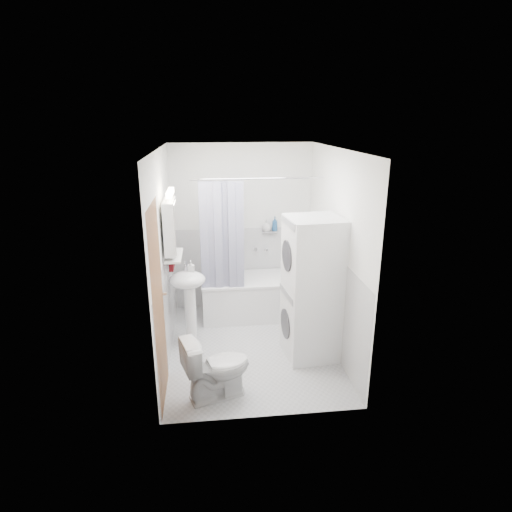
{
  "coord_description": "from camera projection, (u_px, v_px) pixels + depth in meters",
  "views": [
    {
      "loc": [
        -0.49,
        -4.68,
        2.72
      ],
      "look_at": [
        0.07,
        0.15,
        1.14
      ],
      "focal_mm": 30.0,
      "sensor_mm": 36.0,
      "label": 1
    }
  ],
  "objects": [
    {
      "name": "shelf",
      "position": [
        174.0,
        256.0,
        4.94
      ],
      "size": [
        0.18,
        0.54,
        0.02
      ],
      "primitive_type": "cube",
      "color": "silver",
      "rests_on": "room_walls"
    },
    {
      "name": "tub_spout",
      "position": [
        266.0,
        249.0,
        6.26
      ],
      "size": [
        0.04,
        0.12,
        0.04
      ],
      "primitive_type": "cylinder",
      "rotation": [
        1.57,
        0.0,
        0.0
      ],
      "color": "silver",
      "rests_on": "room_walls"
    },
    {
      "name": "toilet",
      "position": [
        217.0,
        367.0,
        4.28
      ],
      "size": [
        0.76,
        0.57,
        0.67
      ],
      "primitive_type": "imported",
      "rotation": [
        0.0,
        0.0,
        1.87
      ],
      "color": "white",
      "rests_on": "ground"
    },
    {
      "name": "shelf_bottle",
      "position": [
        173.0,
        256.0,
        4.78
      ],
      "size": [
        0.07,
        0.18,
        0.07
      ],
      "primitive_type": "imported",
      "color": "gray",
      "rests_on": "shelf"
    },
    {
      "name": "shampoo_a",
      "position": [
        267.0,
        227.0,
        6.14
      ],
      "size": [
        0.13,
        0.17,
        0.13
      ],
      "primitive_type": "imported",
      "color": "gray",
      "rests_on": "shower_caddy"
    },
    {
      "name": "curtain_rod",
      "position": [
        257.0,
        179.0,
        5.3
      ],
      "size": [
        1.67,
        0.02,
        0.02
      ],
      "primitive_type": "cylinder",
      "rotation": [
        0.0,
        1.57,
        0.0
      ],
      "color": "silver",
      "rests_on": "room_walls"
    },
    {
      "name": "shelf_cup",
      "position": [
        174.0,
        247.0,
        5.03
      ],
      "size": [
        0.1,
        0.09,
        0.1
      ],
      "primitive_type": "imported",
      "color": "gray",
      "rests_on": "shelf"
    },
    {
      "name": "sink",
      "position": [
        188.0,
        291.0,
        5.22
      ],
      "size": [
        0.44,
        0.37,
        1.04
      ],
      "color": "white",
      "rests_on": "ground"
    },
    {
      "name": "medicine_cabinet",
      "position": [
        171.0,
        225.0,
        4.83
      ],
      "size": [
        0.13,
        0.5,
        0.71
      ],
      "color": "white",
      "rests_on": "room_walls"
    },
    {
      "name": "shampoo_b",
      "position": [
        275.0,
        228.0,
        6.17
      ],
      "size": [
        0.08,
        0.21,
        0.08
      ],
      "primitive_type": "imported",
      "color": "#215084",
      "rests_on": "shower_caddy"
    },
    {
      "name": "soap_pump",
      "position": [
        191.0,
        271.0,
        5.18
      ],
      "size": [
        0.08,
        0.17,
        0.08
      ],
      "primitive_type": "imported",
      "color": "gray",
      "rests_on": "sink"
    },
    {
      "name": "shower_caddy",
      "position": [
        270.0,
        232.0,
        6.17
      ],
      "size": [
        0.22,
        0.06,
        0.02
      ],
      "primitive_type": "cube",
      "color": "silver",
      "rests_on": "room_walls"
    },
    {
      "name": "wainscot",
      "position": [
        249.0,
        294.0,
        5.4
      ],
      "size": [
        1.98,
        2.58,
        2.58
      ],
      "color": "silver",
      "rests_on": "ground"
    },
    {
      "name": "washer_dryer",
      "position": [
        312.0,
        289.0,
        4.92
      ],
      "size": [
        0.65,
        0.65,
        1.68
      ],
      "rotation": [
        0.0,
        0.0,
        0.09
      ],
      "color": "white",
      "rests_on": "ground"
    },
    {
      "name": "room_walls",
      "position": [
        251.0,
        232.0,
        4.85
      ],
      "size": [
        2.6,
        2.6,
        2.6
      ],
      "color": "white",
      "rests_on": "ground"
    },
    {
      "name": "door",
      "position": [
        165.0,
        294.0,
        4.38
      ],
      "size": [
        0.05,
        2.0,
        2.0
      ],
      "color": "brown",
      "rests_on": "ground"
    },
    {
      "name": "floor",
      "position": [
        252.0,
        347.0,
        5.31
      ],
      "size": [
        2.6,
        2.6,
        0.0
      ],
      "primitive_type": "plane",
      "color": "silver",
      "rests_on": "ground"
    },
    {
      "name": "towel",
      "position": [
        170.0,
        234.0,
        5.11
      ],
      "size": [
        0.07,
        0.34,
        0.83
      ],
      "color": "#550A0B",
      "rests_on": "room_walls"
    },
    {
      "name": "shower_curtain",
      "position": [
        222.0,
        238.0,
        5.48
      ],
      "size": [
        0.55,
        0.02,
        1.45
      ],
      "color": "#15154B",
      "rests_on": "curtain_rod"
    },
    {
      "name": "bathtub",
      "position": [
        255.0,
        295.0,
        6.1
      ],
      "size": [
        1.49,
        0.71,
        0.57
      ],
      "color": "white",
      "rests_on": "ground"
    }
  ]
}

